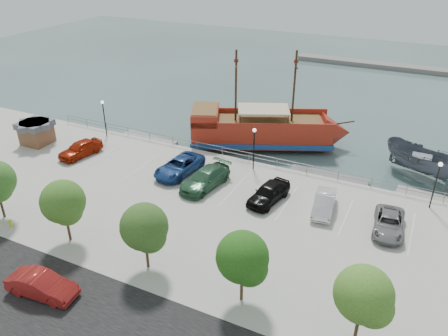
% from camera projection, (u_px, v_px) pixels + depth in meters
% --- Properties ---
extents(ground, '(160.00, 160.00, 0.00)m').
position_uv_depth(ground, '(224.00, 210.00, 38.09)').
color(ground, '#344D49').
extents(street, '(100.00, 8.00, 0.04)m').
position_uv_depth(street, '(103.00, 335.00, 24.89)').
color(street, black).
rests_on(street, land_slab).
extents(sidewalk, '(100.00, 4.00, 0.05)m').
position_uv_depth(sidewalk, '(161.00, 271.00, 29.66)').
color(sidewalk, '#A4A394').
rests_on(sidewalk, land_slab).
extents(seawall_railing, '(50.00, 0.06, 1.00)m').
position_uv_depth(seawall_railing, '(258.00, 159.00, 43.58)').
color(seawall_railing, slate).
rests_on(seawall_railing, land_slab).
extents(far_shore, '(40.00, 3.00, 0.80)m').
position_uv_depth(far_shore, '(408.00, 68.00, 77.81)').
color(far_shore, slate).
rests_on(far_shore, ground).
extents(pirate_ship, '(18.14, 11.60, 11.36)m').
position_uv_depth(pirate_ship, '(272.00, 131.00, 48.86)').
color(pirate_ship, '#A02615').
rests_on(pirate_ship, ground).
extents(patrol_boat, '(8.20, 6.13, 2.99)m').
position_uv_depth(patrol_boat, '(421.00, 163.00, 42.84)').
color(patrol_boat, '#4E5560').
rests_on(patrol_boat, ground).
extents(dock_west, '(7.23, 2.54, 0.41)m').
position_uv_depth(dock_west, '(148.00, 140.00, 50.80)').
color(dock_west, gray).
rests_on(dock_west, ground).
extents(dock_mid, '(7.72, 2.26, 0.44)m').
position_uv_depth(dock_mid, '(327.00, 178.00, 42.70)').
color(dock_mid, slate).
rests_on(dock_mid, ground).
extents(dock_east, '(7.63, 2.71, 0.43)m').
position_uv_depth(dock_east, '(439.00, 202.00, 38.83)').
color(dock_east, gray).
rests_on(dock_east, ground).
extents(shed, '(3.12, 3.12, 2.52)m').
position_uv_depth(shed, '(36.00, 132.00, 47.50)').
color(shed, brown).
rests_on(shed, land_slab).
extents(street_sedan, '(4.78, 2.10, 1.53)m').
position_uv_depth(street_sedan, '(42.00, 285.00, 27.41)').
color(street_sedan, maroon).
rests_on(street_sedan, street).
extents(fire_hydrant, '(0.25, 0.25, 0.72)m').
position_uv_depth(fire_hydrant, '(10.00, 223.00, 33.96)').
color(fire_hydrant, gold).
rests_on(fire_hydrant, sidewalk).
extents(lamp_post_left, '(0.36, 0.36, 4.28)m').
position_uv_depth(lamp_post_left, '(104.00, 112.00, 48.33)').
color(lamp_post_left, black).
rests_on(lamp_post_left, land_slab).
extents(lamp_post_mid, '(0.36, 0.36, 4.28)m').
position_uv_depth(lamp_post_mid, '(254.00, 141.00, 41.41)').
color(lamp_post_mid, black).
rests_on(lamp_post_mid, land_slab).
extents(lamp_post_right, '(0.36, 0.36, 4.28)m').
position_uv_depth(lamp_post_right, '(437.00, 177.00, 35.27)').
color(lamp_post_right, black).
rests_on(lamp_post_right, land_slab).
extents(tree_c, '(3.30, 3.20, 5.00)m').
position_uv_depth(tree_c, '(64.00, 204.00, 31.08)').
color(tree_c, '#473321').
rests_on(tree_c, sidewalk).
extents(tree_d, '(3.30, 3.20, 5.00)m').
position_uv_depth(tree_d, '(145.00, 229.00, 28.39)').
color(tree_d, '#473321').
rests_on(tree_d, sidewalk).
extents(tree_e, '(3.30, 3.20, 5.00)m').
position_uv_depth(tree_e, '(244.00, 260.00, 25.70)').
color(tree_e, '#473321').
rests_on(tree_e, sidewalk).
extents(tree_f, '(3.30, 3.20, 5.00)m').
position_uv_depth(tree_f, '(366.00, 297.00, 23.01)').
color(tree_f, '#473321').
rests_on(tree_f, sidewalk).
extents(parked_car_a, '(2.77, 5.03, 1.62)m').
position_uv_depth(parked_car_a, '(80.00, 149.00, 44.99)').
color(parked_car_a, '#9D1E07').
rests_on(parked_car_a, land_slab).
extents(parked_car_c, '(3.26, 5.96, 1.58)m').
position_uv_depth(parked_car_c, '(179.00, 166.00, 41.57)').
color(parked_car_c, navy).
rests_on(parked_car_c, land_slab).
extents(parked_car_d, '(3.25, 6.04, 1.66)m').
position_uv_depth(parked_car_d, '(205.00, 178.00, 39.37)').
color(parked_car_d, '#2C5A3B').
rests_on(parked_car_d, land_slab).
extents(parked_car_e, '(2.85, 5.15, 1.66)m').
position_uv_depth(parked_car_e, '(269.00, 193.00, 37.18)').
color(parked_car_e, black).
rests_on(parked_car_e, land_slab).
extents(parked_car_f, '(2.12, 4.68, 1.49)m').
position_uv_depth(parked_car_f, '(324.00, 203.00, 35.89)').
color(parked_car_f, silver).
rests_on(parked_car_f, land_slab).
extents(parked_car_g, '(2.65, 5.03, 1.35)m').
position_uv_depth(parked_car_g, '(389.00, 223.00, 33.46)').
color(parked_car_g, gray).
rests_on(parked_car_g, land_slab).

